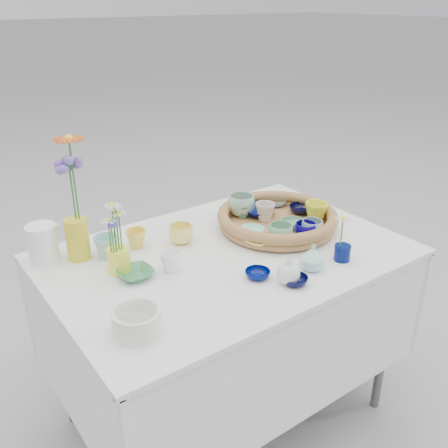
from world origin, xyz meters
TOP-DOWN VIEW (x-y plane):
  - ground at (0.00, 0.00)m, footprint 80.00×80.00m
  - display_table at (0.00, 0.00)m, footprint 1.26×0.86m
  - wicker_tray at (0.28, 0.05)m, footprint 0.47×0.47m
  - tray_ceramic_0 at (0.28, 0.17)m, footprint 0.17×0.17m
  - tray_ceramic_1 at (0.44, 0.08)m, footprint 0.12×0.12m
  - tray_ceramic_2 at (0.42, -0.02)m, footprint 0.11×0.11m
  - tray_ceramic_3 at (0.31, -0.01)m, footprint 0.12×0.12m
  - tray_ceramic_4 at (0.18, -0.08)m, footprint 0.11×0.11m
  - tray_ceramic_5 at (0.14, 0.03)m, footprint 0.11×0.11m
  - tray_ceramic_6 at (0.22, 0.21)m, footprint 0.12×0.12m
  - tray_ceramic_7 at (0.27, 0.11)m, footprint 0.10×0.10m
  - tray_ceramic_8 at (0.41, 0.20)m, footprint 0.11×0.11m
  - tray_ceramic_9 at (0.28, -0.11)m, footprint 0.09×0.09m
  - tray_ceramic_10 at (0.11, -0.04)m, footprint 0.12×0.12m
  - tray_ceramic_11 at (0.31, -0.11)m, footprint 0.11×0.11m
  - tray_ceramic_12 at (0.21, 0.18)m, footprint 0.06×0.06m
  - loose_ceramic_0 at (-0.25, 0.23)m, footprint 0.10×0.10m
  - loose_ceramic_1 at (-0.09, 0.16)m, footprint 0.12×0.12m
  - loose_ceramic_2 at (-0.35, 0.03)m, footprint 0.12×0.12m
  - loose_ceramic_3 at (-0.23, 0.00)m, footprint 0.10×0.10m
  - loose_ceramic_4 at (-0.02, -0.20)m, footprint 0.11×0.11m
  - loose_ceramic_5 at (-0.36, 0.22)m, footprint 0.11×0.11m
  - loose_ceramic_6 at (0.05, -0.30)m, footprint 0.10×0.10m
  - fluted_bowl at (-0.48, -0.24)m, footprint 0.15×0.15m
  - bud_vase_paleblue at (0.03, -0.29)m, footprint 0.09×0.09m
  - bud_vase_seafoam at (0.16, -0.27)m, footprint 0.11×0.11m
  - bud_vase_cobalt at (0.29, -0.28)m, footprint 0.06×0.06m
  - single_daisy at (0.28, -0.28)m, footprint 0.08×0.08m
  - tall_vase_yellow at (-0.45, 0.27)m, footprint 0.09×0.09m
  - gerbera at (-0.43, 0.27)m, footprint 0.12×0.12m
  - hydrangea at (-0.44, 0.28)m, footprint 0.09×0.09m
  - white_pitcher at (-0.55, 0.31)m, footprint 0.17×0.14m
  - daisy_cup at (-0.37, 0.10)m, footprint 0.10×0.10m
  - daisy_posy at (-0.38, 0.09)m, footprint 0.11×0.11m

SIDE VIEW (x-z plane):
  - ground at x=0.00m, z-range 0.00..0.00m
  - display_table at x=0.00m, z-range -0.38..0.38m
  - loose_ceramic_4 at x=-0.02m, z-range 0.77..0.79m
  - loose_ceramic_6 at x=0.05m, z-range 0.77..0.79m
  - loose_ceramic_2 at x=-0.35m, z-range 0.77..0.79m
  - bud_vase_cobalt at x=0.29m, z-range 0.77..0.82m
  - tray_ceramic_10 at x=0.11m, z-range 0.78..0.81m
  - tray_ceramic_8 at x=0.41m, z-range 0.78..0.81m
  - tray_ceramic_3 at x=0.31m, z-range 0.78..0.81m
  - tray_ceramic_5 at x=0.14m, z-range 0.78..0.81m
  - tray_ceramic_1 at x=0.44m, z-range 0.78..0.81m
  - tray_ceramic_0 at x=0.28m, z-range 0.78..0.82m
  - loose_ceramic_3 at x=-0.23m, z-range 0.77..0.83m
  - loose_ceramic_0 at x=-0.25m, z-range 0.77..0.83m
  - fluted_bowl at x=-0.48m, z-range 0.77..0.84m
  - loose_ceramic_1 at x=-0.09m, z-range 0.77..0.84m
  - wicker_tray at x=0.28m, z-range 0.77..0.84m
  - loose_ceramic_5 at x=-0.36m, z-range 0.77..0.84m
  - daisy_cup at x=-0.37m, z-range 0.77..0.85m
  - bud_vase_seafoam at x=0.16m, z-range 0.77..0.86m
  - tray_ceramic_12 at x=0.21m, z-range 0.78..0.84m
  - tray_ceramic_9 at x=0.28m, z-range 0.78..0.85m
  - tray_ceramic_11 at x=0.31m, z-range 0.78..0.85m
  - tray_ceramic_4 at x=0.18m, z-range 0.78..0.86m
  - tray_ceramic_7 at x=0.27m, z-range 0.78..0.86m
  - bud_vase_paleblue at x=0.03m, z-range 0.77..0.88m
  - tray_ceramic_2 at x=0.42m, z-range 0.78..0.87m
  - tray_ceramic_6 at x=0.22m, z-range 0.78..0.87m
  - white_pitcher at x=-0.55m, z-range 0.77..0.90m
  - tall_vase_yellow at x=-0.45m, z-range 0.77..0.91m
  - single_daisy at x=0.28m, z-range 0.81..0.93m
  - daisy_posy at x=-0.38m, z-range 0.85..1.01m
  - hydrangea at x=-0.44m, z-range 0.88..1.15m
  - gerbera at x=-0.43m, z-range 0.90..1.20m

